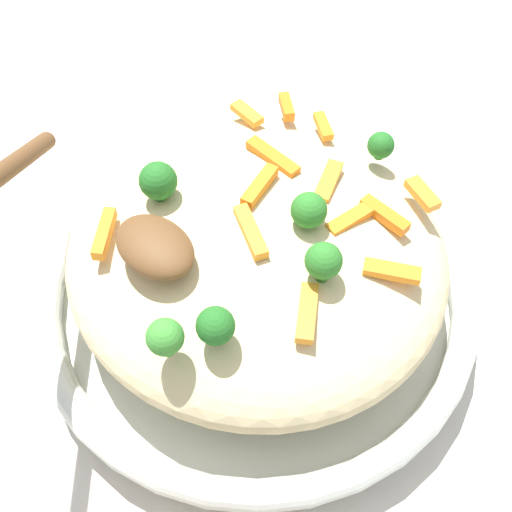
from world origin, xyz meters
The scene contains 23 objects.
ground_plane centered at (0.00, 0.00, 0.00)m, with size 2.40×2.40×0.00m, color beige.
serving_bowl centered at (0.00, 0.00, 0.02)m, with size 0.33×0.33×0.05m.
pasta_mound centered at (0.00, 0.00, 0.08)m, with size 0.27×0.26×0.08m, color beige.
carrot_piece_0 centered at (-0.09, -0.03, 0.12)m, with size 0.03×0.01×0.01m, color orange.
carrot_piece_1 centered at (-0.07, 0.03, 0.12)m, with size 0.04×0.01×0.01m, color orange.
carrot_piece_2 centered at (0.03, -0.04, 0.12)m, with size 0.04×0.01×0.01m, color orange.
carrot_piece_3 centered at (0.01, -0.01, 0.12)m, with size 0.04×0.01×0.01m, color orange.
carrot_piece_4 centered at (-0.02, -0.05, 0.12)m, with size 0.04×0.01×0.01m, color orange.
carrot_piece_5 centered at (0.06, -0.09, 0.12)m, with size 0.02×0.01×0.01m, color orange.
carrot_piece_6 centered at (-0.06, -0.06, 0.12)m, with size 0.04×0.01×0.01m, color orange.
carrot_piece_7 centered at (0.07, -0.07, 0.12)m, with size 0.03×0.01×0.01m, color orange.
carrot_piece_8 centered at (-0.07, -0.09, 0.12)m, with size 0.03×0.01×0.01m, color orange.
carrot_piece_9 centered at (-0.05, -0.04, 0.12)m, with size 0.04×0.01×0.01m, color orange.
carrot_piece_10 centered at (-0.01, 0.02, 0.12)m, with size 0.04×0.01×0.01m, color orange.
carrot_piece_11 centered at (0.06, 0.08, 0.12)m, with size 0.04×0.01×0.01m, color orange.
carrot_piece_12 centered at (0.03, -0.10, 0.12)m, with size 0.03×0.01×0.01m, color orange.
broccoli_floret_0 centered at (-0.03, -0.02, 0.13)m, with size 0.02×0.02×0.03m.
broccoli_floret_1 centered at (-0.06, 0.01, 0.13)m, with size 0.02×0.02×0.03m.
broccoli_floret_2 centered at (-0.02, -0.10, 0.12)m, with size 0.02×0.02×0.02m.
broccoli_floret_3 centered at (-0.05, 0.08, 0.13)m, with size 0.02×0.02×0.03m.
broccoli_floret_4 centered at (-0.03, 0.10, 0.13)m, with size 0.02×0.02×0.03m.
broccoli_floret_5 centered at (0.06, 0.03, 0.13)m, with size 0.03×0.03×0.03m.
serving_spoon centered at (0.05, 0.09, 0.15)m, with size 0.16×0.15×0.11m.
Camera 1 is at (-0.19, 0.19, 0.44)m, focal length 45.46 mm.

